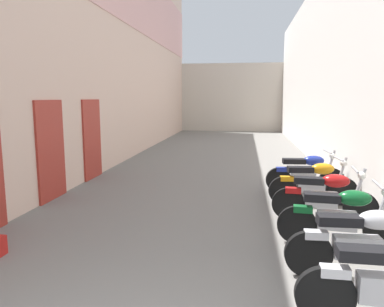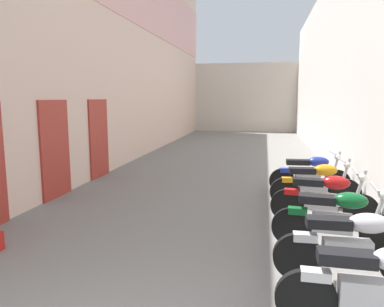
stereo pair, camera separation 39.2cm
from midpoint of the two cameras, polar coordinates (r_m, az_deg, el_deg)
The scene contains 10 objects.
ground_plane at distance 11.39m, azimuth 5.52°, elevation -2.66°, with size 38.74×38.74×0.00m, color slate.
building_left at distance 14.01m, azimuth -8.47°, elevation 17.36°, with size 0.45×22.74×8.65m.
building_right at distance 13.35m, azimuth 22.22°, elevation 12.05°, with size 0.45×22.74×6.32m.
building_far_end at distance 25.50m, azimuth 8.92°, elevation 8.68°, with size 9.64×2.00×4.49m, color beige.
motorcycle_nearest at distance 4.10m, azimuth 29.69°, elevation -17.75°, with size 1.85×0.58×1.04m.
motorcycle_second at distance 4.98m, azimuth 26.03°, elevation -12.77°, with size 1.85×0.58×1.04m.
motorcycle_third at distance 5.89m, azimuth 23.58°, elevation -9.29°, with size 1.85×0.58×1.04m.
motorcycle_fourth at distance 6.96m, azimuth 21.62°, elevation -6.43°, with size 1.85×0.58×1.04m.
motorcycle_fifth at distance 8.00m, azimuth 20.25°, elevation -4.41°, with size 1.85×0.58×1.04m.
motorcycle_sixth at distance 8.97m, azimuth 19.28°, elevation -2.97°, with size 1.85×0.58×1.04m.
Camera 2 is at (1.30, -1.70, 2.26)m, focal length 33.95 mm.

